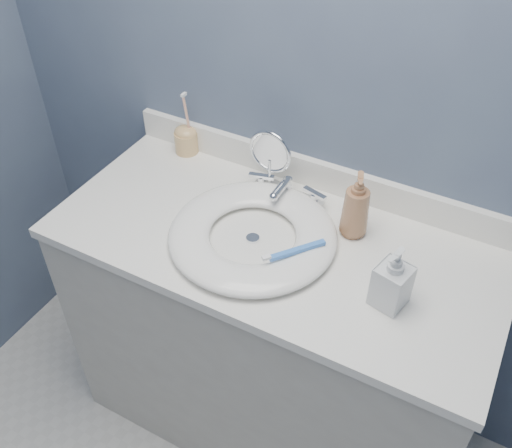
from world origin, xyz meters
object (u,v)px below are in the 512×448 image
Objects in this scene: soap_bottle_amber at (356,205)px; toothbrush_holder at (186,139)px; makeup_mirror at (270,159)px; soap_bottle_clear at (393,277)px.

toothbrush_holder is (-0.61, 0.11, -0.05)m from soap_bottle_amber.
soap_bottle_amber is 0.92× the size of toothbrush_holder.
soap_bottle_amber is at bearing -9.62° from makeup_mirror.
makeup_mirror is 0.52m from soap_bottle_clear.
makeup_mirror is 0.33m from toothbrush_holder.
soap_bottle_amber is 0.62m from toothbrush_holder.
makeup_mirror is at bearing -8.34° from toothbrush_holder.
makeup_mirror reaches higher than soap_bottle_amber.
makeup_mirror is at bearing 147.87° from soap_bottle_amber.
soap_bottle_clear is at bearing -21.37° from toothbrush_holder.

